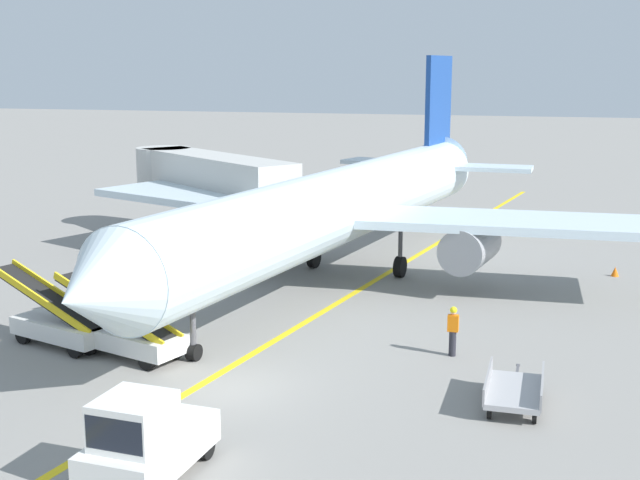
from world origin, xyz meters
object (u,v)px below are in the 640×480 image
(pushback_tug, at_px, (145,440))
(safety_cone_nose_left, at_px, (192,293))
(baggage_tug_by_cargo_door, at_px, (95,296))
(safety_cone_nose_right, at_px, (615,272))
(jet_bridge, at_px, (202,177))
(baggage_tug_near_wing, at_px, (167,262))
(baggage_cart_loaded, at_px, (514,390))
(airliner, at_px, (344,205))
(belt_loader_forward_hold, at_px, (128,334))
(belt_loader_aft_hold, at_px, (60,323))
(ground_crew_marshaller, at_px, (453,329))

(pushback_tug, bearing_deg, safety_cone_nose_left, 110.47)
(baggage_tug_by_cargo_door, height_order, safety_cone_nose_right, baggage_tug_by_cargo_door)
(jet_bridge, height_order, safety_cone_nose_right, jet_bridge)
(safety_cone_nose_left, bearing_deg, baggage_tug_near_wing, 135.04)
(jet_bridge, relative_size, baggage_cart_loaded, 3.15)
(airliner, bearing_deg, jet_bridge, 146.71)
(pushback_tug, xyz_separation_m, baggage_cart_loaded, (8.00, 6.84, -0.53))
(baggage_tug_near_wing, height_order, safety_cone_nose_right, baggage_tug_near_wing)
(belt_loader_forward_hold, bearing_deg, belt_loader_aft_hold, 171.70)
(ground_crew_marshaller, bearing_deg, pushback_tug, -118.49)
(pushback_tug, height_order, baggage_tug_by_cargo_door, pushback_tug)
(airliner, distance_m, ground_crew_marshaller, 11.23)
(baggage_tug_by_cargo_door, height_order, baggage_cart_loaded, baggage_tug_by_cargo_door)
(pushback_tug, bearing_deg, baggage_tug_by_cargo_door, 125.22)
(belt_loader_aft_hold, xyz_separation_m, baggage_cart_loaded, (15.41, -1.25, -0.31))
(pushback_tug, relative_size, baggage_tug_near_wing, 1.37)
(baggage_cart_loaded, bearing_deg, pushback_tug, -139.45)
(belt_loader_forward_hold, relative_size, ground_crew_marshaller, 3.03)
(baggage_tug_by_cargo_door, xyz_separation_m, safety_cone_nose_right, (19.43, 12.62, -0.71))
(belt_loader_forward_hold, xyz_separation_m, baggage_cart_loaded, (12.58, -0.84, -0.31))
(safety_cone_nose_left, height_order, safety_cone_nose_right, same)
(ground_crew_marshaller, bearing_deg, baggage_tug_by_cargo_door, 178.32)
(airliner, relative_size, pushback_tug, 9.49)
(airliner, distance_m, belt_loader_aft_hold, 13.92)
(jet_bridge, height_order, ground_crew_marshaller, jet_bridge)
(pushback_tug, xyz_separation_m, baggage_tug_by_cargo_door, (-7.80, 11.04, -0.07))
(airliner, xyz_separation_m, baggage_cart_loaded, (8.29, -12.91, -2.95))
(airliner, relative_size, baggage_cart_loaded, 9.36)
(airliner, height_order, pushback_tug, airliner)
(baggage_tug_by_cargo_door, bearing_deg, jet_bridge, 97.91)
(belt_loader_aft_hold, distance_m, safety_cone_nose_right, 24.61)
(safety_cone_nose_left, bearing_deg, pushback_tug, -69.53)
(airliner, distance_m, safety_cone_nose_left, 7.87)
(pushback_tug, xyz_separation_m, safety_cone_nose_right, (11.63, 23.66, -0.77))
(safety_cone_nose_right, bearing_deg, safety_cone_nose_left, -152.80)
(jet_bridge, distance_m, baggage_tug_near_wing, 9.70)
(airliner, bearing_deg, baggage_tug_by_cargo_door, -130.72)
(pushback_tug, xyz_separation_m, belt_loader_aft_hold, (-7.42, 8.09, -0.22))
(belt_loader_aft_hold, bearing_deg, ground_crew_marshaller, 10.96)
(ground_crew_marshaller, bearing_deg, jet_bridge, 135.48)
(baggage_cart_loaded, distance_m, ground_crew_marshaller, 4.43)
(safety_cone_nose_right, bearing_deg, belt_loader_forward_hold, -135.40)
(belt_loader_forward_hold, relative_size, safety_cone_nose_right, 11.71)
(belt_loader_forward_hold, distance_m, baggage_cart_loaded, 12.61)
(baggage_tug_by_cargo_door, relative_size, safety_cone_nose_right, 6.19)
(jet_bridge, height_order, belt_loader_aft_hold, jet_bridge)
(baggage_tug_by_cargo_door, height_order, safety_cone_nose_left, baggage_tug_by_cargo_door)
(airliner, relative_size, safety_cone_nose_left, 80.07)
(baggage_tug_by_cargo_door, height_order, belt_loader_aft_hold, belt_loader_aft_hold)
(baggage_cart_loaded, relative_size, safety_cone_nose_left, 8.55)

